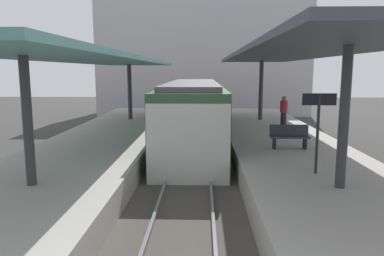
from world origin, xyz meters
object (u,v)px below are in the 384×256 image
(platform_bench, at_px, (289,136))
(platform_sign, at_px, (319,115))
(passenger_near_bench, at_px, (284,112))
(commuter_train, at_px, (193,116))

(platform_bench, xyz_separation_m, platform_sign, (-0.03, -3.33, 1.16))
(passenger_near_bench, bearing_deg, platform_sign, -95.79)
(commuter_train, bearing_deg, passenger_near_bench, 9.08)
(platform_bench, bearing_deg, platform_sign, -90.57)
(commuter_train, relative_size, passenger_near_bench, 7.31)
(platform_bench, distance_m, platform_sign, 3.52)
(passenger_near_bench, bearing_deg, commuter_train, -170.92)
(commuter_train, height_order, passenger_near_bench, commuter_train)
(platform_sign, bearing_deg, passenger_near_bench, 84.21)
(platform_sign, bearing_deg, commuter_train, 116.52)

